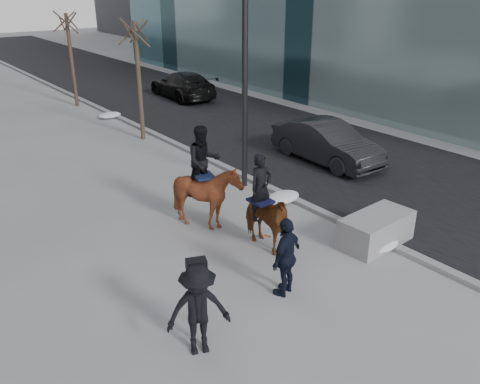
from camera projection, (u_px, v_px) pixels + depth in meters
ground at (271, 267)px, 11.79m from camera, size 120.00×120.00×0.00m
road at (245, 125)px, 23.01m from camera, size 8.00×90.00×0.01m
curb at (168, 140)px, 20.75m from camera, size 0.25×90.00×0.12m
planter at (376, 230)px, 12.70m from camera, size 2.01×1.09×0.78m
car_near at (327, 142)px, 18.21m from camera, size 1.70×4.53×1.48m
car_far at (182, 85)px, 27.99m from camera, size 2.36×5.11×1.45m
tree_near at (139, 76)px, 20.12m from camera, size 1.20×1.20×5.20m
tree_far at (71, 56)px, 25.54m from camera, size 1.20×1.20×5.10m
mounted_left at (264, 215)px, 12.27m from camera, size 0.88×1.89×2.43m
mounted_right at (207, 188)px, 13.30m from camera, size 1.84×1.97×2.77m
feeder at (286, 257)px, 10.51m from camera, size 1.11×1.01×1.75m
camera_crew at (198, 310)px, 8.82m from camera, size 1.30×1.03×1.75m
lamppost at (245, 23)px, 14.47m from camera, size 0.25×0.80×9.09m
snow_piles at (232, 173)px, 17.02m from camera, size 1.16×16.62×0.29m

